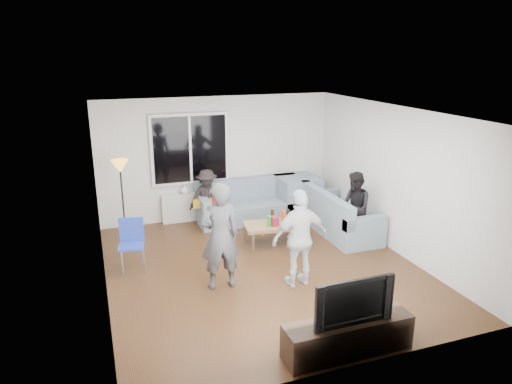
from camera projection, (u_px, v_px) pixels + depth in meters
name	position (u px, v px, depth m)	size (l,w,h in m)	color
floor	(262.00, 269.00, 7.91)	(5.00, 5.50, 0.04)	#56351C
ceiling	(263.00, 111.00, 7.14)	(5.00, 5.50, 0.04)	white
wall_back	(217.00, 158.00, 10.02)	(5.00, 0.04, 2.60)	silver
wall_front	(353.00, 266.00, 5.03)	(5.00, 0.04, 2.60)	silver
wall_left	(97.00, 211.00, 6.71)	(0.04, 5.50, 2.60)	silver
wall_right	(396.00, 180.00, 8.33)	(0.04, 5.50, 2.60)	silver
window_frame	(190.00, 149.00, 9.68)	(1.62, 0.06, 1.47)	white
window_glass	(190.00, 149.00, 9.64)	(1.50, 0.02, 1.35)	black
window_mullion	(190.00, 149.00, 9.64)	(0.05, 0.03, 1.35)	white
radiator	(193.00, 207.00, 10.01)	(1.30, 0.12, 0.62)	silver
potted_plant	(208.00, 184.00, 9.94)	(0.19, 0.16, 0.35)	#316C2B
vase	(185.00, 190.00, 9.81)	(0.18, 0.18, 0.19)	white
sofa_back_section	(252.00, 201.00, 10.01)	(2.30, 0.85, 0.85)	slate
sofa_right_section	(340.00, 212.00, 9.34)	(0.85, 2.00, 0.85)	slate
sofa_corner	(297.00, 196.00, 10.36)	(0.85, 0.85, 0.85)	slate
cushion_yellow	(202.00, 203.00, 9.63)	(0.38, 0.32, 0.14)	gold
cushion_red	(210.00, 200.00, 9.76)	(0.36, 0.30, 0.13)	maroon
coffee_table	(274.00, 234.00, 8.83)	(1.10, 0.60, 0.40)	#A3824F
pitcher	(275.00, 221.00, 8.66)	(0.17, 0.17, 0.17)	maroon
side_chair	(131.00, 246.00, 7.70)	(0.40, 0.40, 0.86)	#2A41B6
floor_lamp	(123.00, 201.00, 8.86)	(0.32, 0.32, 1.56)	orange
player_left	(220.00, 237.00, 7.03)	(0.61, 0.40, 1.67)	#46464B
player_right	(300.00, 238.00, 7.13)	(0.90, 0.38, 1.54)	silver
spectator_right	(355.00, 208.00, 8.79)	(0.66, 0.51, 1.36)	black
spectator_back	(207.00, 198.00, 9.68)	(0.76, 0.44, 1.18)	black
tv_console	(348.00, 336.00, 5.64)	(1.60, 0.40, 0.44)	#35261A
television	(350.00, 299.00, 5.49)	(1.01, 0.13, 0.58)	black
bottle_b	(269.00, 221.00, 8.59)	(0.08, 0.08, 0.21)	green
bottle_c	(272.00, 215.00, 8.92)	(0.07, 0.07, 0.21)	black
bottle_d	(284.00, 217.00, 8.76)	(0.07, 0.07, 0.25)	#E14414
bottle_e	(288.00, 214.00, 9.00)	(0.07, 0.07, 0.18)	black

